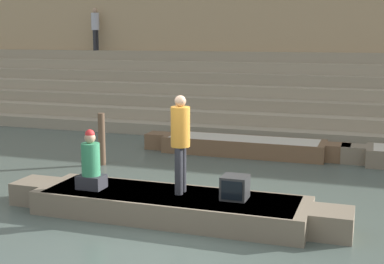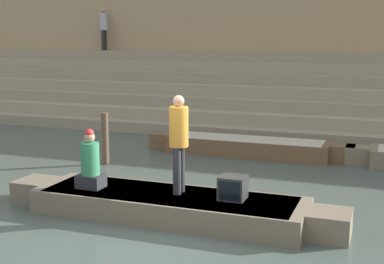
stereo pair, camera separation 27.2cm
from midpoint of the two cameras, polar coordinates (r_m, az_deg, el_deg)
ground_plane at (r=9.05m, az=-2.20°, el=-10.13°), size 120.00×120.00×0.00m
ghat_steps at (r=18.91m, az=9.41°, el=3.28°), size 36.00×4.76×2.56m
back_wall at (r=21.05m, az=10.67°, el=10.79°), size 34.20×1.28×6.91m
rowboat_main at (r=9.48m, az=-3.20°, el=-7.75°), size 6.20×1.49×0.42m
person_standing at (r=9.24m, az=-2.09°, el=-0.56°), size 0.34×0.34×1.73m
person_rowing at (r=9.84m, az=-11.52°, el=-3.45°), size 0.47×0.37×1.09m
tv_set at (r=9.11m, az=3.74°, el=-5.92°), size 0.44×0.44×0.40m
moored_boat_distant at (r=14.44m, az=4.97°, el=-1.47°), size 5.55×1.12×0.44m
mooring_post at (r=13.34m, az=-10.18°, el=-0.76°), size 0.17×0.17×1.29m
person_on_steps at (r=22.80m, az=-10.61°, el=11.06°), size 0.33×0.33×1.73m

